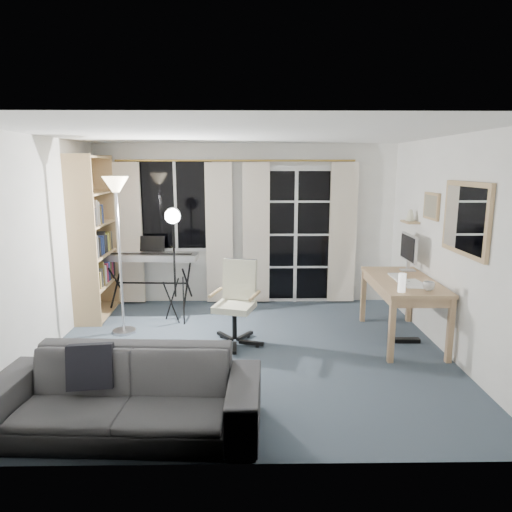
{
  "coord_description": "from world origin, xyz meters",
  "views": [
    {
      "loc": [
        0.05,
        -4.88,
        2.07
      ],
      "look_at": [
        0.13,
        0.35,
        1.04
      ],
      "focal_mm": 32.0,
      "sensor_mm": 36.0,
      "label": 1
    }
  ],
  "objects_px": {
    "studio_light": "(173,229)",
    "desk": "(403,287)",
    "sofa": "(124,381)",
    "mug": "(429,285)",
    "torchiere_lamp": "(117,209)",
    "office_chair": "(237,295)",
    "monitor": "(409,249)",
    "bookshelf": "(91,241)",
    "keyboard_piano": "(151,258)"
  },
  "relations": [
    {
      "from": "studio_light",
      "to": "desk",
      "type": "relative_size",
      "value": 1.12
    },
    {
      "from": "studio_light",
      "to": "sofa",
      "type": "bearing_deg",
      "value": -98.59
    },
    {
      "from": "studio_light",
      "to": "mug",
      "type": "distance_m",
      "value": 3.16
    },
    {
      "from": "torchiere_lamp",
      "to": "mug",
      "type": "relative_size",
      "value": 15.82
    },
    {
      "from": "office_chair",
      "to": "torchiere_lamp",
      "type": "bearing_deg",
      "value": -175.44
    },
    {
      "from": "office_chair",
      "to": "mug",
      "type": "xyz_separation_m",
      "value": [
        2.07,
        -0.47,
        0.23
      ]
    },
    {
      "from": "monitor",
      "to": "sofa",
      "type": "distance_m",
      "value": 3.87
    },
    {
      "from": "bookshelf",
      "to": "office_chair",
      "type": "distance_m",
      "value": 2.32
    },
    {
      "from": "torchiere_lamp",
      "to": "office_chair",
      "type": "distance_m",
      "value": 1.78
    },
    {
      "from": "torchiere_lamp",
      "to": "desk",
      "type": "height_order",
      "value": "torchiere_lamp"
    },
    {
      "from": "mug",
      "to": "desk",
      "type": "bearing_deg",
      "value": 101.31
    },
    {
      "from": "studio_light",
      "to": "mug",
      "type": "bearing_deg",
      "value": -29.6
    },
    {
      "from": "torchiere_lamp",
      "to": "monitor",
      "type": "relative_size",
      "value": 3.6
    },
    {
      "from": "keyboard_piano",
      "to": "bookshelf",
      "type": "bearing_deg",
      "value": -150.37
    },
    {
      "from": "torchiere_lamp",
      "to": "monitor",
      "type": "height_order",
      "value": "torchiere_lamp"
    },
    {
      "from": "keyboard_piano",
      "to": "monitor",
      "type": "bearing_deg",
      "value": -11.67
    },
    {
      "from": "keyboard_piano",
      "to": "monitor",
      "type": "relative_size",
      "value": 2.54
    },
    {
      "from": "office_chair",
      "to": "sofa",
      "type": "relative_size",
      "value": 0.46
    },
    {
      "from": "bookshelf",
      "to": "sofa",
      "type": "xyz_separation_m",
      "value": [
        1.19,
        -2.88,
        -0.64
      ]
    },
    {
      "from": "keyboard_piano",
      "to": "sofa",
      "type": "distance_m",
      "value": 3.29
    },
    {
      "from": "studio_light",
      "to": "sofa",
      "type": "xyz_separation_m",
      "value": [
        -0.0,
        -2.52,
        -0.86
      ]
    },
    {
      "from": "monitor",
      "to": "studio_light",
      "type": "bearing_deg",
      "value": 177.78
    },
    {
      "from": "torchiere_lamp",
      "to": "studio_light",
      "type": "bearing_deg",
      "value": 28.73
    },
    {
      "from": "bookshelf",
      "to": "desk",
      "type": "bearing_deg",
      "value": -15.86
    },
    {
      "from": "bookshelf",
      "to": "mug",
      "type": "distance_m",
      "value": 4.37
    },
    {
      "from": "office_chair",
      "to": "desk",
      "type": "distance_m",
      "value": 1.98
    },
    {
      "from": "torchiere_lamp",
      "to": "office_chair",
      "type": "xyz_separation_m",
      "value": [
        1.45,
        -0.31,
        -0.99
      ]
    },
    {
      "from": "office_chair",
      "to": "sofa",
      "type": "distance_m",
      "value": 2.06
    },
    {
      "from": "monitor",
      "to": "desk",
      "type": "bearing_deg",
      "value": -112.53
    },
    {
      "from": "bookshelf",
      "to": "sofa",
      "type": "distance_m",
      "value": 3.18
    },
    {
      "from": "sofa",
      "to": "monitor",
      "type": "bearing_deg",
      "value": 40.68
    },
    {
      "from": "keyboard_piano",
      "to": "monitor",
      "type": "xyz_separation_m",
      "value": [
        3.47,
        -0.9,
        0.29
      ]
    },
    {
      "from": "desk",
      "to": "mug",
      "type": "xyz_separation_m",
      "value": [
        0.1,
        -0.5,
        0.15
      ]
    },
    {
      "from": "bookshelf",
      "to": "mug",
      "type": "relative_size",
      "value": 18.03
    },
    {
      "from": "studio_light",
      "to": "office_chair",
      "type": "relative_size",
      "value": 1.61
    },
    {
      "from": "torchiere_lamp",
      "to": "desk",
      "type": "relative_size",
      "value": 1.38
    },
    {
      "from": "studio_light",
      "to": "office_chair",
      "type": "distance_m",
      "value": 1.27
    },
    {
      "from": "studio_light",
      "to": "monitor",
      "type": "height_order",
      "value": "studio_light"
    },
    {
      "from": "keyboard_piano",
      "to": "sofa",
      "type": "height_order",
      "value": "keyboard_piano"
    },
    {
      "from": "mug",
      "to": "office_chair",
      "type": "bearing_deg",
      "value": 167.12
    },
    {
      "from": "monitor",
      "to": "sofa",
      "type": "height_order",
      "value": "monitor"
    },
    {
      "from": "keyboard_piano",
      "to": "mug",
      "type": "xyz_separation_m",
      "value": [
        3.38,
        -1.85,
        0.06
      ]
    },
    {
      "from": "keyboard_piano",
      "to": "office_chair",
      "type": "distance_m",
      "value": 1.9
    },
    {
      "from": "desk",
      "to": "studio_light",
      "type": "bearing_deg",
      "value": 168.59
    },
    {
      "from": "monitor",
      "to": "bookshelf",
      "type": "bearing_deg",
      "value": 173.83
    },
    {
      "from": "mug",
      "to": "monitor",
      "type": "bearing_deg",
      "value": 84.2
    },
    {
      "from": "bookshelf",
      "to": "studio_light",
      "type": "distance_m",
      "value": 1.27
    },
    {
      "from": "torchiere_lamp",
      "to": "keyboard_piano",
      "type": "xyz_separation_m",
      "value": [
        0.15,
        1.06,
        -0.82
      ]
    },
    {
      "from": "torchiere_lamp",
      "to": "studio_light",
      "type": "xyz_separation_m",
      "value": [
        0.61,
        0.33,
        -0.3
      ]
    },
    {
      "from": "torchiere_lamp",
      "to": "mug",
      "type": "height_order",
      "value": "torchiere_lamp"
    }
  ]
}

